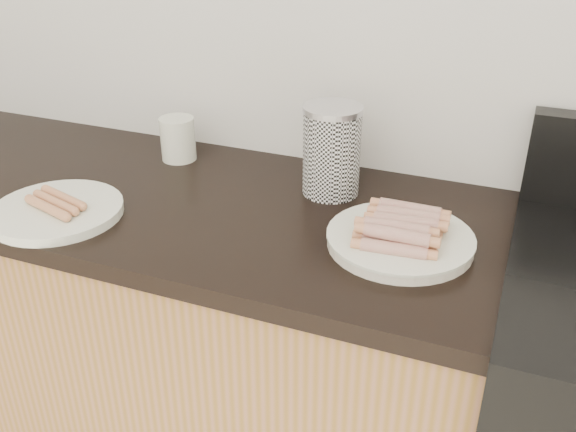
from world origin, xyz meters
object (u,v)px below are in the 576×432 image
at_px(main_plate, 400,241).
at_px(side_plate, 57,211).
at_px(mug, 178,139).
at_px(canister, 332,150).

bearing_deg(main_plate, side_plate, -168.42).
xyz_separation_m(side_plate, mug, (0.09, 0.37, 0.04)).
bearing_deg(canister, main_plate, -41.34).
distance_m(main_plate, mug, 0.67).
height_order(canister, mug, canister).
xyz_separation_m(side_plate, canister, (0.51, 0.33, 0.09)).
distance_m(main_plate, side_plate, 0.73).
bearing_deg(mug, side_plate, -103.34).
bearing_deg(canister, side_plate, -147.46).
xyz_separation_m(main_plate, side_plate, (-0.71, -0.15, 0.00)).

